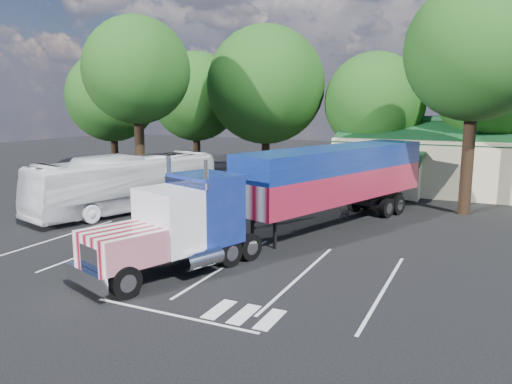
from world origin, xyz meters
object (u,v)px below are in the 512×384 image
at_px(silver_sedan, 402,185).
at_px(tour_bus, 127,183).
at_px(bicycle, 345,214).
at_px(semi_truck, 303,185).
at_px(woman, 254,213).

bearing_deg(silver_sedan, tour_bus, 154.64).
bearing_deg(tour_bus, bicycle, 29.42).
relative_size(semi_truck, silver_sedan, 5.64).
distance_m(bicycle, silver_sedan, 10.41).
xyz_separation_m(semi_truck, bicycle, (1.18, 3.77, -2.12)).
distance_m(tour_bus, silver_sedan, 19.64).
height_order(semi_truck, tour_bus, semi_truck).
xyz_separation_m(woman, bicycle, (3.90, 3.70, -0.41)).
relative_size(bicycle, silver_sedan, 0.42).
distance_m(woman, bicycle, 5.39).
bearing_deg(bicycle, semi_truck, -104.35).
relative_size(woman, bicycle, 1.05).
xyz_separation_m(semi_truck, tour_bus, (-11.68, 0.72, -0.81)).
bearing_deg(semi_truck, silver_sedan, 98.89).
distance_m(woman, silver_sedan, 15.01).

